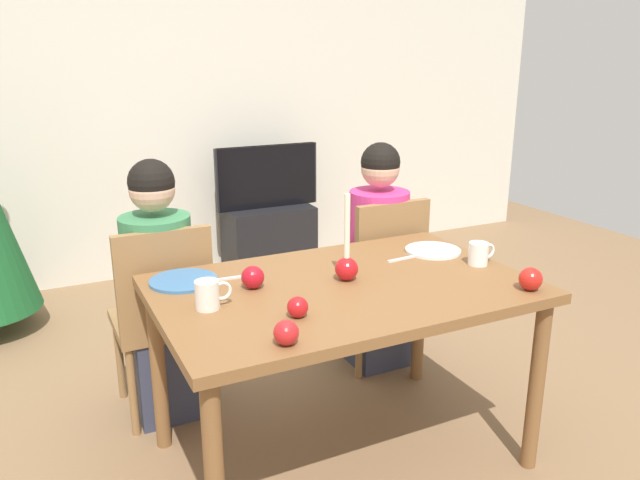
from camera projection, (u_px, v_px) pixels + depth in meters
ground_plane at (341, 454)px, 2.55m from camera, size 7.68×7.68×0.00m
back_wall at (171, 95)px, 4.41m from camera, size 6.40×0.10×2.60m
dining_table at (343, 305)px, 2.36m from camera, size 1.40×0.90×0.75m
chair_left at (163, 311)px, 2.69m from camera, size 0.40×0.40×0.90m
chair_right at (381, 273)px, 3.16m from camera, size 0.40×0.40×0.90m
person_left_child at (160, 296)px, 2.70m from camera, size 0.30×0.30×1.17m
person_right_child at (378, 260)px, 3.17m from camera, size 0.30×0.30×1.17m
tv_stand at (269, 237)px, 4.71m from camera, size 0.64×0.40×0.48m
tv at (267, 177)px, 4.58m from camera, size 0.79×0.05×0.46m
candle_centerpiece at (347, 263)px, 2.36m from camera, size 0.09×0.09×0.34m
plate_left at (183, 281)px, 2.36m from camera, size 0.26×0.26×0.01m
plate_right at (433, 250)px, 2.72m from camera, size 0.24×0.24×0.01m
mug_left at (208, 295)px, 2.10m from camera, size 0.13×0.08×0.10m
mug_right at (479, 253)px, 2.54m from camera, size 0.12×0.08×0.09m
fork_left at (229, 278)px, 2.39m from camera, size 0.18×0.03×0.01m
fork_right at (405, 258)px, 2.62m from camera, size 0.18×0.03×0.01m
apple_near_candle at (253, 277)px, 2.29m from camera, size 0.09×0.09×0.09m
apple_by_left_plate at (531, 279)px, 2.27m from camera, size 0.09×0.09×0.09m
apple_by_right_mug at (286, 333)px, 1.84m from camera, size 0.08×0.08×0.08m
apple_far_edge at (298, 307)px, 2.04m from camera, size 0.07×0.07×0.07m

